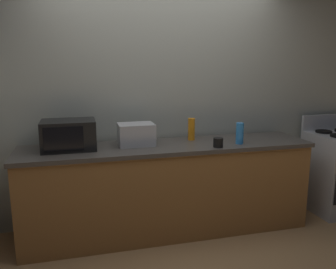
% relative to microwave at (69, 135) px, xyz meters
% --- Properties ---
extents(ground_plane, '(8.00, 8.00, 0.00)m').
position_rel_microwave_xyz_m(ground_plane, '(0.93, -0.45, -1.04)').
color(ground_plane, '#A87F51').
extents(back_wall, '(6.40, 0.10, 2.70)m').
position_rel_microwave_xyz_m(back_wall, '(0.93, 0.36, 0.31)').
color(back_wall, '#9EA399').
rests_on(back_wall, ground_plane).
extents(counter_run, '(2.84, 0.64, 0.90)m').
position_rel_microwave_xyz_m(counter_run, '(0.93, -0.05, -0.58)').
color(counter_run, '#9E6B38').
rests_on(counter_run, ground_plane).
extents(microwave, '(0.48, 0.35, 0.27)m').
position_rel_microwave_xyz_m(microwave, '(0.00, 0.00, 0.00)').
color(microwave, black).
rests_on(microwave, counter_run).
extents(toaster_oven, '(0.34, 0.26, 0.21)m').
position_rel_microwave_xyz_m(toaster_oven, '(0.62, 0.01, -0.03)').
color(toaster_oven, '#B7BABF').
rests_on(toaster_oven, counter_run).
extents(bottle_spray_cleaner, '(0.07, 0.07, 0.21)m').
position_rel_microwave_xyz_m(bottle_spray_cleaner, '(1.61, -0.19, -0.03)').
color(bottle_spray_cleaner, '#338CE5').
rests_on(bottle_spray_cleaner, counter_run).
extents(bottle_dish_soap, '(0.07, 0.07, 0.23)m').
position_rel_microwave_xyz_m(bottle_dish_soap, '(1.21, 0.09, -0.02)').
color(bottle_dish_soap, orange).
rests_on(bottle_dish_soap, counter_run).
extents(mug_black, '(0.09, 0.09, 0.09)m').
position_rel_microwave_xyz_m(mug_black, '(1.36, -0.27, -0.09)').
color(mug_black, black).
rests_on(mug_black, counter_run).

